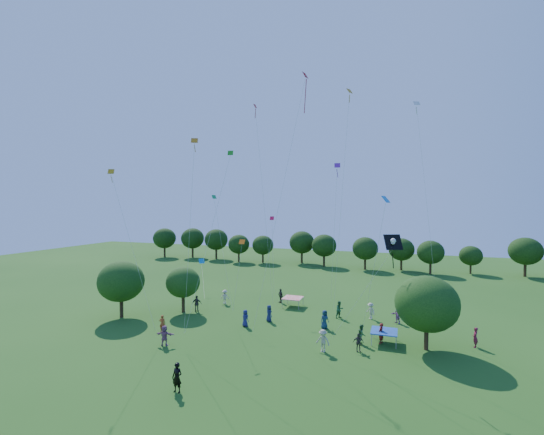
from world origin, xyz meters
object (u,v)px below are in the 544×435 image
at_px(red_high_kite, 296,126).
at_px(near_tree_west, 121,281).
at_px(near_tree_north, 183,282).
at_px(pirate_kite, 392,243).
at_px(tent_blue, 384,331).
at_px(near_tree_east, 427,304).
at_px(tent_red_stripe, 293,298).
at_px(man_in_black, 177,378).

bearing_deg(red_high_kite, near_tree_west, -177.32).
distance_m(near_tree_north, pirate_kite, 24.17).
bearing_deg(tent_blue, near_tree_north, 174.61).
height_order(near_tree_north, tent_blue, near_tree_north).
height_order(near_tree_west, near_tree_north, near_tree_west).
relative_size(near_tree_west, near_tree_east, 0.98).
xyz_separation_m(near_tree_north, tent_red_stripe, (11.05, 6.21, -2.33)).
xyz_separation_m(near_tree_west, red_high_kite, (19.16, 0.90, 15.37)).
relative_size(near_tree_west, tent_blue, 2.76).
bearing_deg(near_tree_east, near_tree_west, -177.20).
bearing_deg(man_in_black, near_tree_west, 143.48).
distance_m(near_tree_west, tent_blue, 27.16).
bearing_deg(near_tree_west, tent_red_stripe, 31.81).
bearing_deg(near_tree_east, near_tree_north, 174.60).
bearing_deg(near_tree_north, tent_red_stripe, 29.34).
bearing_deg(pirate_kite, tent_red_stripe, 131.47).
bearing_deg(pirate_kite, tent_blue, 98.47).
bearing_deg(man_in_black, near_tree_north, 123.23).
relative_size(near_tree_east, red_high_kite, 0.27).
distance_m(near_tree_west, red_high_kite, 24.58).
relative_size(near_tree_east, pirate_kite, 0.72).
bearing_deg(near_tree_east, tent_red_stripe, 148.65).
distance_m(near_tree_east, tent_red_stripe, 16.75).
relative_size(near_tree_east, man_in_black, 3.24).
bearing_deg(man_in_black, tent_red_stripe, 87.15).
xyz_separation_m(near_tree_west, man_in_black, (14.73, -11.37, -2.93)).
bearing_deg(near_tree_north, tent_blue, -5.39).
xyz_separation_m(near_tree_west, tent_blue, (26.95, 1.80, -2.85)).
relative_size(near_tree_north, tent_blue, 2.31).
xyz_separation_m(near_tree_north, tent_blue, (21.77, -2.05, -2.33)).
distance_m(near_tree_north, man_in_black, 18.14).
distance_m(tent_red_stripe, red_high_kite, 20.60).
bearing_deg(near_tree_north, man_in_black, -57.91).
bearing_deg(tent_red_stripe, tent_blue, -37.62).
relative_size(near_tree_west, near_tree_north, 1.19).
distance_m(near_tree_west, near_tree_east, 30.36).
distance_m(tent_red_stripe, tent_blue, 13.53).
bearing_deg(pirate_kite, near_tree_north, 163.38).
height_order(near_tree_west, man_in_black, near_tree_west).
relative_size(near_tree_east, tent_blue, 2.81).
relative_size(tent_blue, pirate_kite, 0.26).
bearing_deg(tent_blue, pirate_kite, -81.53).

